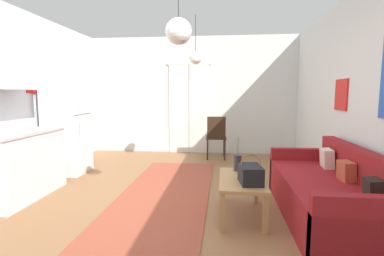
% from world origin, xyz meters
% --- Properties ---
extents(ground_plane, '(5.32, 7.39, 0.10)m').
position_xyz_m(ground_plane, '(0.00, 0.00, -0.05)').
color(ground_plane, '#8E603D').
extents(wall_back, '(4.92, 0.13, 2.67)m').
position_xyz_m(wall_back, '(-0.00, 3.44, 1.33)').
color(wall_back, silver).
rests_on(wall_back, ground_plane).
extents(area_rug, '(1.21, 3.34, 0.01)m').
position_xyz_m(area_rug, '(-0.06, 0.60, 0.01)').
color(area_rug, '#9E4733').
rests_on(area_rug, ground_plane).
extents(couch, '(0.87, 2.01, 0.79)m').
position_xyz_m(couch, '(1.93, -0.03, 0.27)').
color(couch, maroon).
rests_on(couch, ground_plane).
extents(coffee_table, '(0.50, 0.90, 0.44)m').
position_xyz_m(coffee_table, '(0.95, -0.05, 0.37)').
color(coffee_table, '#B27F4C').
rests_on(coffee_table, ground_plane).
extents(bamboo_vase, '(0.10, 0.10, 0.42)m').
position_xyz_m(bamboo_vase, '(0.91, 0.27, 0.54)').
color(bamboo_vase, '#2D2D33').
rests_on(bamboo_vase, coffee_table).
extents(handbag, '(0.26, 0.36, 0.32)m').
position_xyz_m(handbag, '(1.02, -0.22, 0.54)').
color(handbag, black).
rests_on(handbag, coffee_table).
extents(refrigerator, '(0.63, 0.62, 1.56)m').
position_xyz_m(refrigerator, '(-1.96, 1.43, 0.78)').
color(refrigerator, white).
rests_on(refrigerator, ground_plane).
extents(kitchen_counter, '(0.64, 1.25, 2.03)m').
position_xyz_m(kitchen_counter, '(-2.00, 0.21, 0.75)').
color(kitchen_counter, silver).
rests_on(kitchen_counter, ground_plane).
extents(accent_chair, '(0.44, 0.42, 0.91)m').
position_xyz_m(accent_chair, '(0.58, 2.75, 0.51)').
color(accent_chair, black).
rests_on(accent_chair, ground_plane).
extents(pendant_lamp_near, '(0.26, 0.26, 0.80)m').
position_xyz_m(pendant_lamp_near, '(0.27, -0.29, 2.00)').
color(pendant_lamp_near, black).
extents(pendant_lamp_far, '(0.21, 0.21, 0.80)m').
position_xyz_m(pendant_lamp_far, '(0.25, 1.63, 1.98)').
color(pendant_lamp_far, black).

